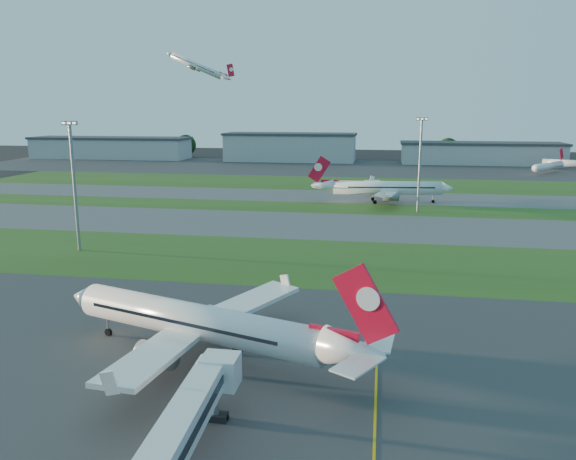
% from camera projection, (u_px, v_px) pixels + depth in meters
% --- Properties ---
extents(ground, '(700.00, 700.00, 0.00)m').
position_uv_depth(ground, '(323.00, 404.00, 54.50)').
color(ground, black).
rests_on(ground, ground).
extents(apron_near, '(300.00, 70.00, 0.01)m').
position_uv_depth(apron_near, '(323.00, 404.00, 54.50)').
color(apron_near, '#333335').
rests_on(apron_near, ground).
extents(grass_strip_a, '(300.00, 34.00, 0.01)m').
position_uv_depth(grass_strip_a, '(352.00, 263.00, 104.63)').
color(grass_strip_a, '#2E511B').
rests_on(grass_strip_a, ground).
extents(taxiway_a, '(300.00, 32.00, 0.01)m').
position_uv_depth(taxiway_a, '(360.00, 227.00, 136.43)').
color(taxiway_a, '#515154').
rests_on(taxiway_a, ground).
extents(grass_strip_b, '(300.00, 18.00, 0.01)m').
position_uv_depth(grass_strip_b, '(363.00, 209.00, 160.53)').
color(grass_strip_b, '#2E511B').
rests_on(grass_strip_b, ground).
extents(taxiway_b, '(300.00, 26.00, 0.01)m').
position_uv_depth(taxiway_b, '(366.00, 197.00, 181.74)').
color(taxiway_b, '#515154').
rests_on(taxiway_b, ground).
extents(grass_strip_c, '(300.00, 40.00, 0.01)m').
position_uv_depth(grass_strip_c, '(369.00, 184.00, 213.55)').
color(grass_strip_c, '#2E511B').
rests_on(grass_strip_c, ground).
extents(apron_far, '(400.00, 80.00, 0.01)m').
position_uv_depth(apron_far, '(372.00, 168.00, 271.38)').
color(apron_far, '#333335').
rests_on(apron_far, ground).
extents(yellow_line, '(0.25, 60.00, 0.02)m').
position_uv_depth(yellow_line, '(375.00, 409.00, 53.70)').
color(yellow_line, gold).
rests_on(yellow_line, ground).
extents(jet_bridge, '(4.20, 26.90, 6.20)m').
position_uv_depth(jet_bridge, '(167.00, 449.00, 40.55)').
color(jet_bridge, silver).
rests_on(jet_bridge, ground).
extents(airliner_parked, '(38.28, 32.29, 12.36)m').
position_uv_depth(airliner_parked, '(199.00, 323.00, 63.57)').
color(airliner_parked, white).
rests_on(airliner_parked, ground).
extents(airliner_taxiing, '(40.43, 34.14, 12.63)m').
position_uv_depth(airliner_taxiing, '(386.00, 188.00, 170.57)').
color(airliner_taxiing, white).
rests_on(airliner_taxiing, ground).
extents(airliner_departing, '(30.12, 25.49, 9.40)m').
position_uv_depth(airliner_departing, '(197.00, 66.00, 254.45)').
color(airliner_departing, white).
extents(mini_jet_near, '(18.88, 23.68, 9.48)m').
position_uv_depth(mini_jet_near, '(548.00, 166.00, 248.21)').
color(mini_jet_near, white).
rests_on(mini_jet_near, ground).
extents(mini_jet_far, '(26.97, 13.17, 9.48)m').
position_uv_depth(mini_jet_far, '(573.00, 163.00, 260.42)').
color(mini_jet_far, white).
rests_on(mini_jet_far, ground).
extents(light_mast_west, '(3.20, 0.70, 25.80)m').
position_uv_depth(light_mast_west, '(74.00, 178.00, 110.37)').
color(light_mast_west, gray).
rests_on(light_mast_west, ground).
extents(light_mast_centre, '(3.20, 0.70, 25.80)m').
position_uv_depth(light_mast_centre, '(420.00, 158.00, 153.05)').
color(light_mast_centre, gray).
rests_on(light_mast_centre, ground).
extents(hangar_far_west, '(91.80, 23.00, 12.20)m').
position_uv_depth(hangar_far_west, '(111.00, 148.00, 323.22)').
color(hangar_far_west, '#9EA1A6').
rests_on(hangar_far_west, ground).
extents(hangar_west, '(71.40, 23.00, 15.20)m').
position_uv_depth(hangar_west, '(290.00, 147.00, 305.95)').
color(hangar_west, '#9EA1A6').
rests_on(hangar_west, ground).
extents(hangar_east, '(81.60, 23.00, 11.20)m').
position_uv_depth(hangar_east, '(481.00, 153.00, 290.23)').
color(hangar_east, '#9EA1A6').
rests_on(hangar_east, ground).
extents(tree_far_west, '(11.00, 11.00, 12.00)m').
position_uv_depth(tree_far_west, '(59.00, 145.00, 342.14)').
color(tree_far_west, black).
rests_on(tree_far_west, ground).
extents(tree_west, '(12.10, 12.10, 13.20)m').
position_uv_depth(tree_west, '(186.00, 145.00, 331.01)').
color(tree_west, black).
rests_on(tree_west, ground).
extents(tree_mid_west, '(9.90, 9.90, 10.80)m').
position_uv_depth(tree_mid_west, '(338.00, 149.00, 312.90)').
color(tree_mid_west, black).
rests_on(tree_mid_west, ground).
extents(tree_mid_east, '(11.55, 11.55, 12.60)m').
position_uv_depth(tree_mid_east, '(448.00, 149.00, 305.89)').
color(tree_mid_east, black).
rests_on(tree_mid_east, ground).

